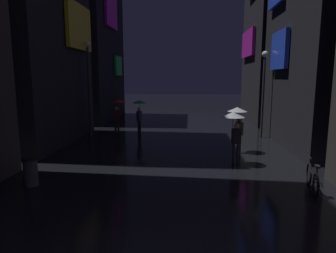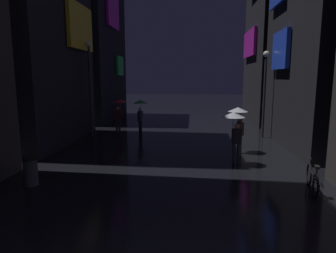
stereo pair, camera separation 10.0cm
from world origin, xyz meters
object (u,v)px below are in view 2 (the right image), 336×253
Objects in this scene: pedestrian_foreground_right_green at (141,107)px; pedestrian_near_crossing_clear at (239,117)px; pedestrian_far_right_clear at (234,123)px; bicycle_parked_at_storefront at (312,179)px; streetlamp_left_far at (90,78)px; trash_bin at (31,171)px; streetlamp_right_far at (265,83)px; pedestrian_midstreet_left_red at (120,106)px.

pedestrian_foreground_right_green is 6.72m from pedestrian_near_crossing_clear.
bicycle_parked_at_storefront is at bearing -53.52° from pedestrian_far_right_clear.
pedestrian_near_crossing_clear is 8.83m from streetlamp_left_far.
pedestrian_foreground_right_green and pedestrian_far_right_clear have the same top height.
pedestrian_far_right_clear is at bearing -103.24° from pedestrian_near_crossing_clear.
streetlamp_left_far reaches higher than pedestrian_far_right_clear.
trash_bin is (-7.33, -4.87, -1.20)m from pedestrian_near_crossing_clear.
streetlamp_right_far is at bearing -3.65° from pedestrian_foreground_right_green.
pedestrian_far_right_clear is 2.28× the size of trash_bin.
pedestrian_foreground_right_green is 1.18× the size of bicycle_parked_at_storefront.
pedestrian_midstreet_left_red is 12.53m from bicycle_parked_at_storefront.
bicycle_parked_at_storefront is 0.33× the size of streetlamp_left_far.
trash_bin is (-6.87, -2.93, -1.20)m from pedestrian_far_right_clear.
streetlamp_right_far reaches higher than trash_bin.
streetlamp_right_far is at bearing 66.77° from pedestrian_far_right_clear.
pedestrian_foreground_right_green is 3.42m from streetlamp_left_far.
pedestrian_foreground_right_green is 0.38× the size of streetlamp_left_far.
pedestrian_foreground_right_green and pedestrian_near_crossing_clear have the same top height.
streetlamp_left_far is at bearing 94.94° from trash_bin.
pedestrian_foreground_right_green reaches higher than trash_bin.
streetlamp_right_far is (2.43, 5.66, 1.46)m from pedestrian_far_right_clear.
streetlamp_left_far is 1.12× the size of streetlamp_right_far.
pedestrian_near_crossing_clear is 5.10m from bicycle_parked_at_storefront.
pedestrian_far_right_clear is 6.33m from streetlamp_right_far.
trash_bin is at bearing -156.91° from pedestrian_far_right_clear.
pedestrian_foreground_right_green and pedestrian_midstreet_left_red have the same top height.
pedestrian_midstreet_left_red is at bearing 131.47° from bicycle_parked_at_storefront.
streetlamp_left_far is at bearing -160.89° from pedestrian_foreground_right_green.
streetlamp_left_far reaches higher than pedestrian_foreground_right_green.
pedestrian_foreground_right_green is 2.28× the size of trash_bin.
trash_bin is at bearing -137.27° from streetlamp_right_far.
bicycle_parked_at_storefront reaches higher than trash_bin.
pedestrian_far_right_clear is (-0.46, -1.94, 0.00)m from pedestrian_near_crossing_clear.
pedestrian_near_crossing_clear is at bearing 33.61° from trash_bin.
pedestrian_midstreet_left_red is at bearing 173.85° from streetlamp_right_far.
streetlamp_right_far is 12.94m from trash_bin.
pedestrian_foreground_right_green is at bearing 77.17° from trash_bin.
pedestrian_near_crossing_clear and pedestrian_midstreet_left_red have the same top height.
pedestrian_near_crossing_clear is at bearing -34.86° from pedestrian_midstreet_left_red.
pedestrian_midstreet_left_red is 0.43× the size of streetlamp_right_far.
pedestrian_far_right_clear is at bearing 23.09° from trash_bin.
streetlamp_right_far is at bearing 2.83° from streetlamp_left_far.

